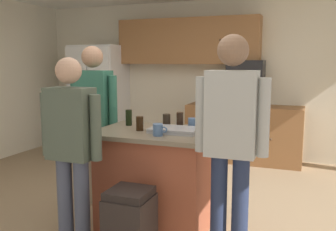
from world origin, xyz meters
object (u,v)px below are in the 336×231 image
(mug_blue_stoneware, at_px, (158,130))
(glass_dark_ale, at_px, (167,121))
(glass_stout_tall, at_px, (140,124))
(mug_ceramic_white, at_px, (193,123))
(glass_short_whisky, at_px, (129,118))
(serving_tray, at_px, (175,130))
(refrigerator, at_px, (99,98))
(kitchen_island, at_px, (157,178))
(person_host_foreground, at_px, (94,114))
(microwave_over_range, at_px, (246,71))
(person_guest_by_door, at_px, (231,134))
(glass_pilsner, at_px, (180,120))
(trash_bin, at_px, (130,227))
(person_elder_center, at_px, (71,142))

(mug_blue_stoneware, xyz_separation_m, glass_dark_ale, (-0.09, 0.43, 0.01))
(glass_stout_tall, bearing_deg, mug_ceramic_white, 32.74)
(glass_short_whisky, bearing_deg, mug_ceramic_white, 4.92)
(mug_ceramic_white, height_order, serving_tray, mug_ceramic_white)
(refrigerator, bearing_deg, glass_short_whisky, -53.03)
(kitchen_island, xyz_separation_m, glass_stout_tall, (-0.14, -0.07, 0.53))
(person_host_foreground, xyz_separation_m, glass_dark_ale, (0.89, -0.08, -0.01))
(glass_short_whisky, xyz_separation_m, glass_dark_ale, (0.40, 0.04, -0.01))
(microwave_over_range, xyz_separation_m, glass_stout_tall, (-0.52, -2.80, -0.43))
(refrigerator, distance_m, mug_ceramic_white, 3.48)
(person_guest_by_door, height_order, glass_pilsner, person_guest_by_door)
(mug_ceramic_white, height_order, trash_bin, mug_ceramic_white)
(mug_blue_stoneware, bearing_deg, refrigerator, 129.35)
(microwave_over_range, height_order, glass_short_whisky, microwave_over_range)
(person_guest_by_door, height_order, glass_short_whisky, person_guest_by_door)
(person_host_foreground, distance_m, glass_short_whisky, 0.50)
(glass_dark_ale, distance_m, serving_tray, 0.28)
(mug_ceramic_white, xyz_separation_m, mug_blue_stoneware, (-0.18, -0.45, 0.00))
(trash_bin, bearing_deg, glass_dark_ale, 92.56)
(glass_stout_tall, bearing_deg, microwave_over_range, 79.52)
(glass_short_whisky, bearing_deg, serving_tray, -17.65)
(person_host_foreground, distance_m, trash_bin, 1.53)
(person_elder_center, bearing_deg, glass_stout_tall, 6.26)
(person_host_foreground, height_order, glass_pilsner, person_host_foreground)
(refrigerator, height_order, glass_short_whisky, refrigerator)
(person_elder_center, xyz_separation_m, glass_pilsner, (0.64, 0.89, 0.09))
(glass_stout_tall, height_order, mug_blue_stoneware, glass_stout_tall)
(mug_ceramic_white, bearing_deg, glass_stout_tall, -147.26)
(kitchen_island, bearing_deg, person_guest_by_door, -27.09)
(person_guest_by_door, relative_size, glass_stout_tall, 13.39)
(glass_pilsner, xyz_separation_m, mug_ceramic_white, (0.14, -0.03, -0.02))
(person_elder_center, relative_size, glass_dark_ale, 12.39)
(refrigerator, distance_m, mug_blue_stoneware, 3.69)
(refrigerator, xyz_separation_m, person_host_foreground, (1.37, -2.34, 0.09))
(person_elder_center, distance_m, glass_short_whisky, 0.83)
(person_elder_center, distance_m, glass_dark_ale, 1.00)
(glass_short_whisky, relative_size, trash_bin, 0.26)
(mug_blue_stoneware, bearing_deg, glass_dark_ale, 101.54)
(trash_bin, bearing_deg, person_elder_center, 174.82)
(microwave_over_range, relative_size, trash_bin, 0.92)
(glass_stout_tall, xyz_separation_m, trash_bin, (0.21, -0.64, -0.71))
(glass_short_whisky, relative_size, glass_dark_ale, 1.22)
(glass_pilsner, height_order, mug_ceramic_white, glass_pilsner)
(mug_ceramic_white, bearing_deg, mug_blue_stoneware, -111.57)
(kitchen_island, bearing_deg, person_elder_center, -126.90)
(person_elder_center, xyz_separation_m, glass_dark_ale, (0.52, 0.85, 0.08))
(refrigerator, distance_m, kitchen_island, 3.47)
(glass_stout_tall, bearing_deg, glass_short_whisky, 135.73)
(person_guest_by_door, xyz_separation_m, serving_tray, (-0.60, 0.38, -0.08))
(person_elder_center, height_order, serving_tray, person_elder_center)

